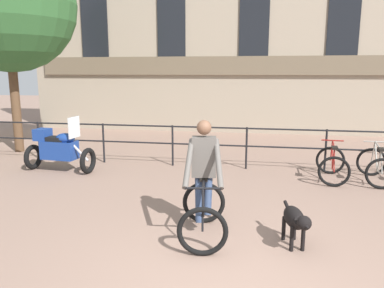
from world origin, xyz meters
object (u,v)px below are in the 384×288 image
(parked_bicycle_near_lamp, at_px, (332,164))
(cyclist_with_bike, at_px, (204,185))
(dog, at_px, (296,220))
(parked_bicycle_mid_left, at_px, (376,166))
(parked_motorcycle, at_px, (59,149))

(parked_bicycle_near_lamp, bearing_deg, cyclist_with_bike, 59.50)
(cyclist_with_bike, relative_size, parked_bicycle_near_lamp, 1.45)
(dog, height_order, parked_bicycle_mid_left, parked_bicycle_mid_left)
(dog, height_order, parked_motorcycle, parked_motorcycle)
(parked_bicycle_near_lamp, bearing_deg, dog, 78.26)
(parked_bicycle_near_lamp, height_order, parked_bicycle_mid_left, same)
(parked_bicycle_near_lamp, xyz_separation_m, parked_bicycle_mid_left, (0.92, -0.00, -0.00))
(dog, distance_m, parked_bicycle_near_lamp, 3.67)
(parked_motorcycle, relative_size, parked_bicycle_near_lamp, 1.45)
(parked_bicycle_mid_left, bearing_deg, dog, 64.16)
(dog, xyz_separation_m, parked_bicycle_near_lamp, (1.11, 3.50, -0.04))
(parked_motorcycle, bearing_deg, dog, -115.41)
(parked_motorcycle, relative_size, parked_bicycle_mid_left, 1.47)
(parked_motorcycle, bearing_deg, cyclist_with_bike, -121.07)
(cyclist_with_bike, relative_size, parked_motorcycle, 1.00)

